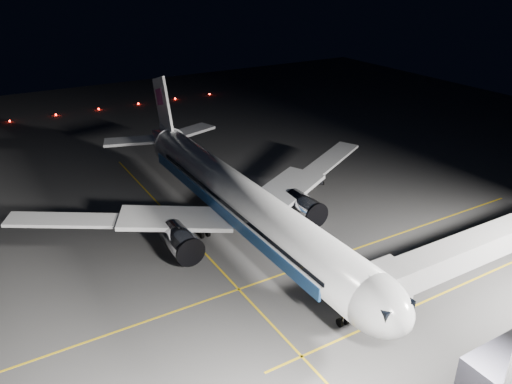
{
  "coord_description": "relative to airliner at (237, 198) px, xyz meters",
  "views": [
    {
      "loc": [
        50.12,
        -27.5,
        32.86
      ],
      "look_at": [
        0.05,
        2.11,
        6.0
      ],
      "focal_mm": 35.0,
      "sensor_mm": 36.0,
      "label": 1
    }
  ],
  "objects": [
    {
      "name": "guide_line_side",
      "position": [
        23.08,
        10.0,
        -5.16
      ],
      "size": [
        0.25,
        40.0,
        0.01
      ],
      "primitive_type": "cube",
      "color": "gold",
      "rests_on": "ground"
    },
    {
      "name": "guide_line_cross",
      "position": [
        1.08,
        -6.0,
        -5.16
      ],
      "size": [
        70.0,
        0.25,
        0.01
      ],
      "primitive_type": "cube",
      "color": "gold",
      "rests_on": "ground"
    },
    {
      "name": "safety_cone_c",
      "position": [
        -1.21,
        10.44,
        -4.83
      ],
      "size": [
        0.44,
        0.44,
        0.66
      ],
      "primitive_type": "cone",
      "color": "#FD590A",
      "rests_on": "ground"
    },
    {
      "name": "guide_line_main",
      "position": [
        11.08,
        0.0,
        -5.16
      ],
      "size": [
        0.25,
        80.0,
        0.01
      ],
      "primitive_type": "cube",
      "color": "gold",
      "rests_on": "ground"
    },
    {
      "name": "taxiway_lights",
      "position": [
        -70.92,
        0.0,
        -4.94
      ],
      "size": [
        0.44,
        60.44,
        0.44
      ],
      "color": "#FF140A",
      "rests_on": "ground"
    },
    {
      "name": "airliner",
      "position": [
        0.0,
        0.0,
        0.0
      ],
      "size": [
        61.48,
        54.22,
        16.64
      ],
      "color": "silver",
      "rests_on": "ground"
    },
    {
      "name": "jet_bridge",
      "position": [
        23.08,
        18.06,
        -0.58
      ],
      "size": [
        3.6,
        34.4,
        6.3
      ],
      "color": "#B2B2B7",
      "rests_on": "ground"
    },
    {
      "name": "safety_cone_a",
      "position": [
        4.11,
        6.05,
        -4.88
      ],
      "size": [
        0.37,
        0.37,
        0.56
      ],
      "primitive_type": "cone",
      "color": "#FD590A",
      "rests_on": "ground"
    },
    {
      "name": "safety_cone_b",
      "position": [
        2.61,
        4.0,
        -4.88
      ],
      "size": [
        0.38,
        0.38,
        0.57
      ],
      "primitive_type": "cone",
      "color": "#FD590A",
      "rests_on": "ground"
    },
    {
      "name": "baggage_tug",
      "position": [
        -8.0,
        19.08,
        -4.4
      ],
      "size": [
        2.79,
        2.54,
        1.66
      ],
      "rotation": [
        0.0,
        0.0,
        -0.38
      ],
      "color": "black",
      "rests_on": "ground"
    },
    {
      "name": "ground",
      "position": [
        1.08,
        0.0,
        -5.16
      ],
      "size": [
        200.0,
        200.0,
        0.0
      ],
      "primitive_type": "plane",
      "color": "#4C4C4F",
      "rests_on": "ground"
    }
  ]
}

